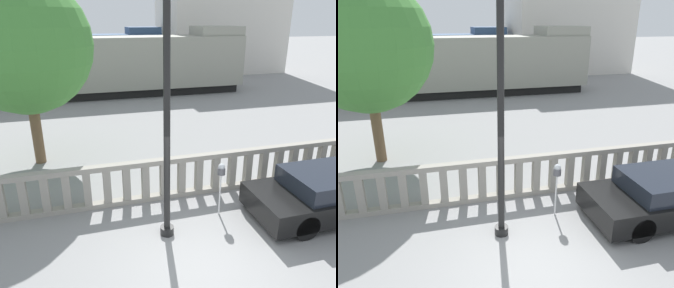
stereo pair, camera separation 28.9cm
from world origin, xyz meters
TOP-DOWN VIEW (x-y plane):
  - ground_plane at (0.00, 0.00)m, footprint 160.00×160.00m
  - balustrade at (0.00, 2.95)m, footprint 16.67×0.24m
  - lamppost at (-0.37, 1.29)m, footprint 0.33×0.33m
  - parking_meter at (1.19, 1.76)m, footprint 0.20×0.20m
  - parked_car at (3.99, 1.05)m, footprint 4.33×1.82m
  - train_near at (-4.78, 16.88)m, footprint 28.01×3.06m
  - train_far at (-3.72, 26.18)m, footprint 19.29×3.05m
  - building_block at (11.74, 25.94)m, footprint 10.83×7.44m
  - tree_left at (-3.60, 6.60)m, footprint 4.38×4.38m

SIDE VIEW (x-z plane):
  - ground_plane at x=0.00m, z-range 0.00..0.00m
  - parked_car at x=3.99m, z-range -0.02..1.18m
  - balustrade at x=0.00m, z-range 0.00..1.22m
  - parking_meter at x=1.19m, z-range 0.47..1.92m
  - train_far at x=-3.72m, z-range -0.20..3.92m
  - train_near at x=-4.78m, z-range -0.21..4.15m
  - lamppost at x=-0.37m, z-range 0.05..6.28m
  - tree_left at x=-3.60m, z-range 0.91..7.15m
  - building_block at x=11.74m, z-range 0.00..12.91m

